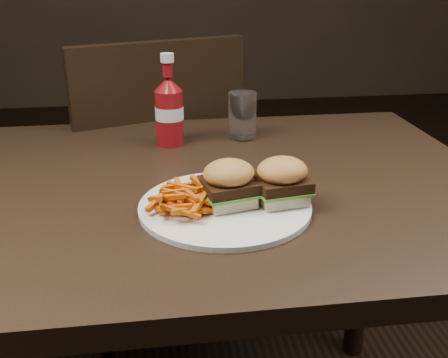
{
  "coord_description": "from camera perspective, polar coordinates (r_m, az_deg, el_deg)",
  "views": [
    {
      "loc": [
        -0.04,
        -0.9,
        1.13
      ],
      "look_at": [
        0.07,
        -0.12,
        0.8
      ],
      "focal_mm": 42.0,
      "sensor_mm": 36.0,
      "label": 1
    }
  ],
  "objects": [
    {
      "name": "ketchup_bottle",
      "position": [
        1.16,
        -5.94,
        6.61
      ],
      "size": [
        0.08,
        0.08,
        0.12
      ],
      "primitive_type": "cylinder",
      "rotation": [
        0.0,
        0.0,
        0.31
      ],
      "color": "maroon",
      "rests_on": "dining_table"
    },
    {
      "name": "tumbler",
      "position": [
        1.2,
        2.01,
        7.0
      ],
      "size": [
        0.07,
        0.07,
        0.1
      ],
      "primitive_type": "cylinder",
      "rotation": [
        0.0,
        0.0,
        0.12
      ],
      "color": "white",
      "rests_on": "dining_table"
    },
    {
      "name": "dining_table",
      "position": [
        0.98,
        -5.04,
        -1.35
      ],
      "size": [
        1.2,
        0.8,
        0.04
      ],
      "primitive_type": "cube",
      "color": "black",
      "rests_on": "ground"
    },
    {
      "name": "plate",
      "position": [
        0.86,
        0.09,
        -3.01
      ],
      "size": [
        0.28,
        0.28,
        0.01
      ],
      "primitive_type": "cylinder",
      "color": "white",
      "rests_on": "dining_table"
    },
    {
      "name": "fries_pile",
      "position": [
        0.84,
        -4.5,
        -1.9
      ],
      "size": [
        0.13,
        0.13,
        0.04
      ],
      "primitive_type": null,
      "rotation": [
        0.0,
        0.0,
        0.4
      ],
      "color": "#D64D00",
      "rests_on": "plate"
    },
    {
      "name": "chair_far",
      "position": [
        1.68,
        -8.94,
        -2.13
      ],
      "size": [
        0.61,
        0.61,
        0.05
      ],
      "primitive_type": "cube",
      "rotation": [
        0.0,
        0.0,
        3.48
      ],
      "color": "black",
      "rests_on": "ground"
    },
    {
      "name": "sandwich_half_b",
      "position": [
        0.87,
        6.24,
        -1.77
      ],
      "size": [
        0.08,
        0.08,
        0.02
      ],
      "primitive_type": "cube",
      "rotation": [
        0.0,
        0.0,
        0.14
      ],
      "color": "#FBEEC8",
      "rests_on": "plate"
    },
    {
      "name": "sandwich_half_a",
      "position": [
        0.85,
        0.51,
        -2.09
      ],
      "size": [
        0.09,
        0.09,
        0.02
      ],
      "primitive_type": "cube",
      "rotation": [
        0.0,
        0.0,
        0.23
      ],
      "color": "beige",
      "rests_on": "plate"
    }
  ]
}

